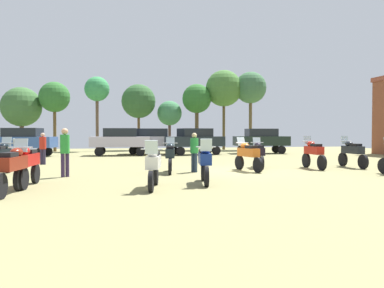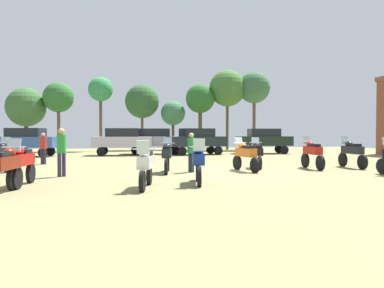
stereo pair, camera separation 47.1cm
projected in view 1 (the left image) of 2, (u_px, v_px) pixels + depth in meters
ground_plane at (235, 171)px, 16.53m from camera, size 44.00×52.00×0.02m
motorcycle_1 at (352, 152)px, 18.08m from camera, size 0.62×2.31×1.50m
motorcycle_2 at (2, 156)px, 14.88m from camera, size 0.62×2.20×1.49m
motorcycle_3 at (248, 154)px, 16.38m from camera, size 0.71×2.14×1.47m
motorcycle_4 at (259, 153)px, 17.86m from camera, size 0.70×2.04×1.44m
motorcycle_6 at (153, 165)px, 11.20m from camera, size 0.71×2.09×1.44m
motorcycle_7 at (205, 161)px, 12.28m from camera, size 0.68×2.14×1.47m
motorcycle_8 at (170, 155)px, 15.67m from camera, size 0.67×2.13×1.47m
motorcycle_9 at (313, 153)px, 17.47m from camera, size 0.62×2.17×1.51m
motorcycle_10 at (27, 163)px, 11.50m from camera, size 0.62×2.25×1.49m
motorcycle_11 at (13, 167)px, 10.16m from camera, size 0.63×2.21×1.49m
car_1 at (261, 139)px, 30.58m from camera, size 4.45×2.19×2.00m
car_2 at (153, 139)px, 29.80m from camera, size 4.50×2.36×2.00m
car_3 at (23, 140)px, 26.43m from camera, size 4.55×2.53×2.00m
car_4 at (195, 139)px, 28.86m from camera, size 4.57×2.63×2.00m
car_5 at (120, 140)px, 27.89m from camera, size 4.42×2.12×2.00m
person_1 at (194, 149)px, 15.90m from camera, size 0.47×0.47×1.65m
person_2 at (43, 146)px, 19.76m from camera, size 0.46×0.46×1.66m
person_3 at (65, 148)px, 14.15m from camera, size 0.46×0.46×1.83m
tree_1 at (54, 97)px, 33.64m from camera, size 2.70×2.70×6.20m
tree_2 at (224, 89)px, 37.56m from camera, size 3.60×3.60×7.88m
tree_3 at (170, 114)px, 37.51m from camera, size 2.43×2.43×4.83m
tree_4 at (97, 90)px, 34.67m from camera, size 2.25×2.25×6.81m
tree_6 at (21, 107)px, 33.71m from camera, size 3.50×3.50×5.73m
tree_7 at (197, 99)px, 37.21m from camera, size 2.85×2.85×6.46m
tree_8 at (139, 101)px, 36.72m from camera, size 3.28×3.28×6.38m
tree_9 at (251, 88)px, 37.53m from camera, size 3.12×3.12×7.72m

